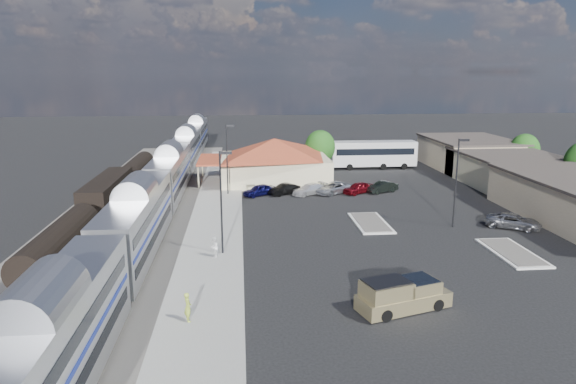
{
  "coord_description": "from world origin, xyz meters",
  "views": [
    {
      "loc": [
        -9.29,
        -48.06,
        15.36
      ],
      "look_at": [
        -4.31,
        5.19,
        2.8
      ],
      "focal_mm": 32.0,
      "sensor_mm": 36.0,
      "label": 1
    }
  ],
  "objects": [
    {
      "name": "platform",
      "position": [
        -12.0,
        6.0,
        0.09
      ],
      "size": [
        5.5,
        92.0,
        0.18
      ],
      "primitive_type": "cube",
      "color": "gray",
      "rests_on": "ground"
    },
    {
      "name": "suv",
      "position": [
        17.86,
        -0.98,
        0.73
      ],
      "size": [
        5.74,
        4.91,
        1.46
      ],
      "primitive_type": "imported",
      "rotation": [
        0.0,
        0.0,
        0.99
      ],
      "color": "#93949A",
      "rests_on": "ground"
    },
    {
      "name": "parked_car_f",
      "position": [
        8.98,
        15.67,
        0.72
      ],
      "size": [
        4.62,
        3.22,
        1.44
      ],
      "primitive_type": "imported",
      "rotation": [
        0.0,
        0.0,
        -1.14
      ],
      "color": "black",
      "rests_on": "ground"
    },
    {
      "name": "parked_car_c",
      "position": [
        -0.62,
        15.37,
        0.7
      ],
      "size": [
        5.14,
        4.12,
        1.4
      ],
      "primitive_type": "imported",
      "rotation": [
        0.0,
        0.0,
        -1.04
      ],
      "color": "silver",
      "rests_on": "ground"
    },
    {
      "name": "person_b",
      "position": [
        -11.65,
        -6.92,
        1.05
      ],
      "size": [
        0.88,
        1.0,
        1.74
      ],
      "primitive_type": "imported",
      "rotation": [
        0.0,
        0.0,
        -1.87
      ],
      "color": "white",
      "rests_on": "platform"
    },
    {
      "name": "passenger_train",
      "position": [
        -18.0,
        15.08,
        2.87
      ],
      "size": [
        3.0,
        104.0,
        5.55
      ],
      "color": "silver",
      "rests_on": "ground"
    },
    {
      "name": "parked_car_d",
      "position": [
        2.58,
        15.67,
        0.75
      ],
      "size": [
        5.89,
        4.92,
        1.5
      ],
      "primitive_type": "imported",
      "rotation": [
        0.0,
        0.0,
        -1.03
      ],
      "color": "#96989E",
      "rests_on": "ground"
    },
    {
      "name": "lamp_lot",
      "position": [
        12.1,
        0.0,
        5.34
      ],
      "size": [
        1.08,
        0.25,
        9.0
      ],
      "color": "black",
      "rests_on": "ground"
    },
    {
      "name": "ground",
      "position": [
        0.0,
        0.0,
        0.0
      ],
      "size": [
        280.0,
        280.0,
        0.0
      ],
      "primitive_type": "plane",
      "color": "black",
      "rests_on": "ground"
    },
    {
      "name": "person_a",
      "position": [
        -12.76,
        -18.25,
        1.13
      ],
      "size": [
        0.65,
        0.8,
        1.89
      ],
      "primitive_type": "imported",
      "rotation": [
        0.0,
        0.0,
        1.9
      ],
      "color": "#A4BD3B",
      "rests_on": "platform"
    },
    {
      "name": "lamp_plat_n",
      "position": [
        -10.9,
        16.0,
        5.34
      ],
      "size": [
        1.08,
        0.25,
        9.0
      ],
      "color": "black",
      "rests_on": "ground"
    },
    {
      "name": "tree_depot",
      "position": [
        3.0,
        30.0,
        4.02
      ],
      "size": [
        4.71,
        4.71,
        6.63
      ],
      "color": "#382314",
      "rests_on": "ground"
    },
    {
      "name": "pickup_truck",
      "position": [
        1.23,
        -17.57,
        1.02
      ],
      "size": [
        6.62,
        4.0,
        2.15
      ],
      "rotation": [
        0.0,
        0.0,
        1.87
      ],
      "color": "tan",
      "rests_on": "ground"
    },
    {
      "name": "lamp_plat_s",
      "position": [
        -10.9,
        -6.0,
        5.34
      ],
      "size": [
        1.08,
        0.25,
        9.0
      ],
      "color": "black",
      "rests_on": "ground"
    },
    {
      "name": "buildings_east",
      "position": [
        28.0,
        14.28,
        2.27
      ],
      "size": [
        14.4,
        51.4,
        4.8
      ],
      "color": "#C6B28C",
      "rests_on": "ground"
    },
    {
      "name": "coach_bus",
      "position": [
        12.15,
        32.62,
        2.54
      ],
      "size": [
        13.76,
        3.1,
        4.41
      ],
      "rotation": [
        0.0,
        0.0,
        1.56
      ],
      "color": "white",
      "rests_on": "ground"
    },
    {
      "name": "parked_car_b",
      "position": [
        -3.82,
        15.67,
        0.7
      ],
      "size": [
        4.4,
        3.41,
        1.39
      ],
      "primitive_type": "imported",
      "rotation": [
        0.0,
        0.0,
        -1.04
      ],
      "color": "black",
      "rests_on": "ground"
    },
    {
      "name": "railbed",
      "position": [
        -21.0,
        8.0,
        0.06
      ],
      "size": [
        16.0,
        100.0,
        0.12
      ],
      "primitive_type": "cube",
      "color": "#4C4944",
      "rests_on": "ground"
    },
    {
      "name": "tree_east_c",
      "position": [
        34.0,
        26.0,
        3.76
      ],
      "size": [
        4.41,
        4.41,
        6.21
      ],
      "color": "#382314",
      "rests_on": "ground"
    },
    {
      "name": "traffic_island_south",
      "position": [
        4.0,
        2.0,
        0.1
      ],
      "size": [
        3.3,
        7.5,
        0.21
      ],
      "color": "silver",
      "rests_on": "ground"
    },
    {
      "name": "parked_car_e",
      "position": [
        5.78,
        15.37,
        0.74
      ],
      "size": [
        4.63,
        3.78,
        1.49
      ],
      "primitive_type": "imported",
      "rotation": [
        0.0,
        0.0,
        -1.02
      ],
      "color": "maroon",
      "rests_on": "ground"
    },
    {
      "name": "freight_cars",
      "position": [
        -24.0,
        8.54,
        1.93
      ],
      "size": [
        2.8,
        46.0,
        4.0
      ],
      "color": "black",
      "rests_on": "ground"
    },
    {
      "name": "parked_car_a",
      "position": [
        -7.02,
        15.37,
        0.73
      ],
      "size": [
        4.56,
        3.67,
        1.46
      ],
      "primitive_type": "imported",
      "rotation": [
        0.0,
        0.0,
        -1.03
      ],
      "color": "#0E0E46",
      "rests_on": "ground"
    },
    {
      "name": "station_depot",
      "position": [
        -4.56,
        24.0,
        3.13
      ],
      "size": [
        18.35,
        12.24,
        6.2
      ],
      "color": "beige",
      "rests_on": "ground"
    },
    {
      "name": "traffic_island_north",
      "position": [
        14.0,
        -8.0,
        0.1
      ],
      "size": [
        3.3,
        7.5,
        0.21
      ],
      "color": "silver",
      "rests_on": "ground"
    }
  ]
}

